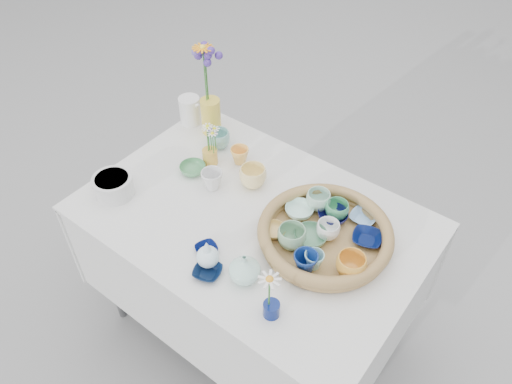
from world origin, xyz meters
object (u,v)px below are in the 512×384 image
Objects in this scene: tall_vase_yellow at (211,116)px; display_table at (253,325)px; wicker_tray at (325,235)px; bud_vase_seafoam at (245,268)px.

display_table is at bearing -32.89° from tall_vase_yellow.
tall_vase_yellow reaches higher than display_table.
wicker_tray is 4.32× the size of bud_vase_seafoam.
display_table is 7.77× the size of tall_vase_yellow.
tall_vase_yellow is (-0.74, 0.25, 0.04)m from wicker_tray.
wicker_tray is 0.32m from bud_vase_seafoam.
display_table is at bearing 122.55° from bud_vase_seafoam.
tall_vase_yellow reaches higher than bud_vase_seafoam.
bud_vase_seafoam reaches higher than wicker_tray.
wicker_tray is (0.28, 0.05, 0.80)m from display_table.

